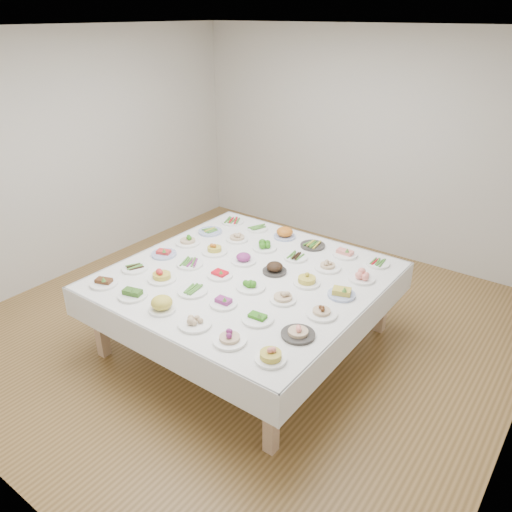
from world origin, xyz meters
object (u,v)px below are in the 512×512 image
Objects in this scene: dish_35 at (378,263)px; display_table at (246,281)px; dish_0 at (104,280)px; dish_18 at (188,239)px.

display_table is at bearing -134.41° from dish_35.
display_table is 9.49× the size of dish_0.
dish_0 is at bearing -134.65° from dish_35.
dish_18 reaches higher than dish_35.
display_table is 10.40× the size of dish_35.
dish_0 is at bearing -89.84° from dish_18.
display_table is 1.27m from dish_0.
dish_0 is 2.53m from dish_35.
dish_18 is at bearing -157.67° from dish_35.
dish_18 is at bearing 169.20° from display_table.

